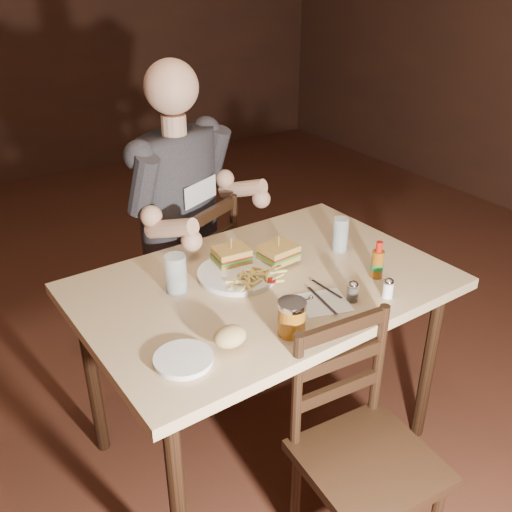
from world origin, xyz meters
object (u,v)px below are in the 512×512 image
diner (185,183)px  dinner_plate (237,275)px  main_table (263,299)px  side_plate (184,360)px  chair_far (183,285)px  glass_left (176,274)px  hot_sauce (378,260)px  glass_right (340,235)px  chair_near (369,462)px  syrup_dispenser (292,318)px

diner → dinner_plate: bearing=-121.4°
main_table → side_plate: bearing=-150.1°
chair_far → diner: 0.52m
glass_left → hot_sauce: (0.65, -0.30, 0.00)m
main_table → dinner_plate: size_ratio=4.69×
chair_far → main_table: bearing=67.3°
chair_far → side_plate: 1.05m
diner → side_plate: 0.98m
main_table → glass_left: (-0.29, 0.11, 0.14)m
main_table → glass_right: 0.41m
dinner_plate → chair_near: bearing=-85.4°
hot_sauce → diner: bearing=114.3°
dinner_plate → glass_left: 0.24m
main_table → dinner_plate: dinner_plate is taller
chair_far → chair_near: (0.01, -1.24, -0.01)m
chair_far → syrup_dispenser: size_ratio=7.68×
diner → side_plate: bearing=-142.1°
main_table → dinner_plate: bearing=128.2°
syrup_dispenser → side_plate: syrup_dispenser is taller
main_table → chair_near: (-0.01, -0.60, -0.27)m
main_table → hot_sauce: size_ratio=9.39×
chair_near → hot_sauce: (0.37, 0.40, 0.42)m
chair_near → syrup_dispenser: bearing=112.7°
diner → glass_left: diner is taller
diner → glass_right: (0.38, -0.56, -0.11)m
dinner_plate → hot_sauce: (0.42, -0.27, 0.06)m
main_table → chair_far: bearing=91.8°
side_plate → chair_far: bearing=64.7°
chair_near → hot_sauce: size_ratio=5.99×
dinner_plate → syrup_dispenser: bearing=-96.2°
glass_left → syrup_dispenser: size_ratio=1.21×
diner → glass_right: bearing=-80.0°
glass_left → hot_sauce: 0.71m
chair_far → chair_near: size_ratio=1.04×
glass_left → hot_sauce: bearing=-25.0°
dinner_plate → side_plate: dinner_plate is taller
chair_far → syrup_dispenser: (-0.08, -0.95, 0.39)m
glass_right → side_plate: size_ratio=0.81×
dinner_plate → glass_right: glass_right is taller
side_plate → glass_right: bearing=19.6°
glass_left → glass_right: 0.68m
chair_far → side_plate: (-0.42, -0.90, 0.34)m
glass_right → glass_left: bearing=174.3°
diner → dinner_plate: (-0.06, -0.52, -0.17)m
dinner_plate → hot_sauce: size_ratio=2.00×
chair_near → glass_right: size_ratio=6.19×
main_table → chair_near: size_ratio=1.57×
glass_right → hot_sauce: (-0.03, -0.23, 0.00)m
dinner_plate → main_table: bearing=-51.8°
main_table → side_plate: 0.52m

